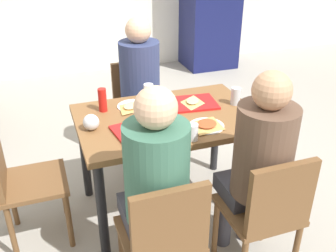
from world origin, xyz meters
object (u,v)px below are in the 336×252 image
Objects in this scene: pizza_slice_d at (207,124)px; chair_near_right at (267,210)px; person_in_brown_jacket at (259,159)px; plastic_cup_b at (192,132)px; pizza_slice_a at (139,127)px; soda_can at (236,96)px; pizza_slice_b at (193,101)px; condiment_bottle at (103,100)px; foil_bundle at (91,122)px; chair_far_side at (138,104)px; person_in_red at (155,180)px; person_far_side at (141,83)px; paper_plate_near_edge at (207,126)px; pizza_slice_c at (131,106)px; tray_red_near at (144,129)px; tray_red_far at (190,103)px; main_table at (168,129)px; chair_left_end at (18,177)px; paper_plate_center at (133,106)px; chair_near_left at (164,236)px; plastic_cup_a at (149,91)px.

chair_near_right is at bearing -77.79° from pizza_slice_d.
plastic_cup_b is at bearing 131.37° from person_in_brown_jacket.
pizza_slice_a is 0.75m from soda_can.
soda_can reaches higher than pizza_slice_b.
foil_bundle is at bearing -116.40° from condiment_bottle.
chair_far_side is 1.48m from person_in_red.
person_in_brown_jacket and person_far_side have the same top height.
chair_far_side is 0.76m from pizza_slice_b.
person_in_red reaches higher than paper_plate_near_edge.
condiment_bottle is 1.60× the size of foil_bundle.
paper_plate_near_edge is at bearing 41.69° from person_in_red.
person_far_side is 5.42× the size of pizza_slice_c.
soda_can is at bearing 72.58° from person_in_brown_jacket.
chair_far_side reaches higher than pizza_slice_d.
plastic_cup_b is (0.24, -0.20, 0.04)m from tray_red_near.
foil_bundle is (-0.71, -0.14, 0.04)m from tray_red_far.
foil_bundle reaches higher than tray_red_near.
main_table is at bearing -90.00° from chair_far_side.
chair_left_end is at bearing -141.33° from chair_far_side.
paper_plate_center is (-0.48, 1.00, 0.26)m from chair_near_right.
soda_can is (0.51, 0.02, 0.16)m from main_table.
person_in_red reaches higher than paper_plate_center.
person_in_brown_jacket is at bearing -65.19° from main_table.
chair_far_side is (0.30, 1.57, 0.00)m from chair_near_left.
chair_near_right is at bearing -51.86° from tray_red_near.
pizza_slice_b is (0.22, -0.53, 0.03)m from person_far_side.
plastic_cup_a is 0.68m from plastic_cup_b.
chair_near_right is 0.67× the size of person_far_side.
chair_left_end is at bearing -160.32° from plastic_cup_a.
pizza_slice_d is at bearing -107.07° from paper_plate_near_edge.
chair_near_left is 1.00× the size of chair_near_right.
plastic_cup_a is (-0.21, 0.56, 0.05)m from paper_plate_near_edge.
person_in_brown_jacket is at bearing 90.00° from chair_near_right.
person_in_red is at bearing -138.60° from pizza_slice_d.
paper_plate_near_edge is 1.05× the size of pizza_slice_a.
person_far_side is at bearing 78.23° from chair_near_left.
tray_red_far is (0.21, -0.52, 0.02)m from person_far_side.
person_far_side is (0.30, 1.29, 0.00)m from person_in_red.
person_in_red is 7.86× the size of condiment_bottle.
paper_plate_center is 0.22m from condiment_bottle.
person_in_brown_jacket is at bearing -73.89° from pizza_slice_d.
chair_near_right is at bearing -78.23° from person_far_side.
chair_left_end is 0.67× the size of person_in_red.
pizza_slice_d is at bearing -47.92° from pizza_slice_c.
tray_red_near is 3.60× the size of foil_bundle.
chair_near_right is 8.47× the size of plastic_cup_a.
chair_far_side is (-0.30, 1.57, 0.00)m from chair_near_right.
chair_far_side is 1.06m from pizza_slice_d.
tray_red_near is 0.39m from paper_plate_near_edge.
chair_far_side is 0.54m from plastic_cup_a.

